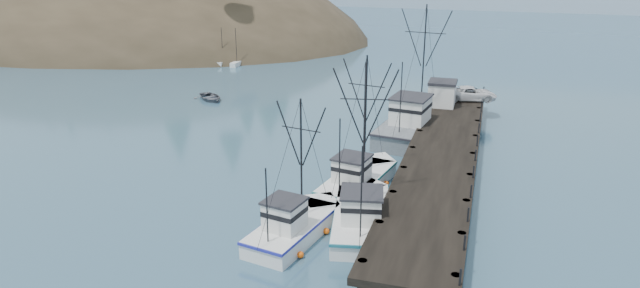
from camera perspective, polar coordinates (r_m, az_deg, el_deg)
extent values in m
plane|color=#2F5269|center=(40.89, -10.46, -8.63)|extent=(400.00, 400.00, 0.00)
cube|color=black|center=(50.95, 12.11, -0.85)|extent=(6.00, 44.00, 0.50)
cylinder|color=black|center=(33.65, 4.23, -12.97)|extent=(0.56, 0.56, 2.00)
cylinder|color=black|center=(37.89, 5.93, -9.06)|extent=(0.56, 0.56, 2.00)
cylinder|color=black|center=(37.43, 13.88, -9.95)|extent=(0.56, 0.56, 2.00)
cylinder|color=black|center=(42.29, 7.25, -5.95)|extent=(0.56, 0.56, 2.00)
cylinder|color=black|center=(41.89, 14.32, -6.69)|extent=(0.56, 0.56, 2.00)
cylinder|color=black|center=(46.82, 8.31, -3.42)|extent=(0.56, 0.56, 2.00)
cylinder|color=black|center=(46.46, 14.67, -4.07)|extent=(0.56, 0.56, 2.00)
cylinder|color=black|center=(51.44, 9.18, -1.35)|extent=(0.56, 0.56, 2.00)
cylinder|color=black|center=(51.10, 14.95, -1.92)|extent=(0.56, 0.56, 2.00)
cylinder|color=black|center=(56.12, 9.90, 0.38)|extent=(0.56, 0.56, 2.00)
cylinder|color=black|center=(55.81, 15.19, -0.13)|extent=(0.56, 0.56, 2.00)
cylinder|color=black|center=(60.85, 10.51, 1.85)|extent=(0.56, 0.56, 2.00)
cylinder|color=black|center=(60.57, 15.39, 1.38)|extent=(0.56, 0.56, 2.00)
cylinder|color=black|center=(65.62, 11.03, 3.10)|extent=(0.56, 0.56, 2.00)
cylinder|color=black|center=(65.36, 15.56, 2.67)|extent=(0.56, 0.56, 2.00)
cylinder|color=black|center=(70.42, 11.48, 4.18)|extent=(0.56, 0.56, 2.00)
cylinder|color=black|center=(70.18, 15.71, 3.79)|extent=(0.56, 0.56, 2.00)
ellipsoid|color=#382D1E|center=(142.50, -21.53, 7.92)|extent=(132.00, 78.00, 51.00)
ellipsoid|color=black|center=(148.03, -22.33, 9.79)|extent=(109.20, 62.40, 41.60)
cube|color=beige|center=(105.26, -15.36, 9.06)|extent=(4.00, 5.00, 2.80)
cube|color=beige|center=(111.79, -16.93, 9.49)|extent=(4.00, 5.00, 2.80)
cube|color=beige|center=(108.37, -11.86, 9.62)|extent=(4.00, 5.00, 2.80)
cube|color=#9EB2C6|center=(202.86, 15.09, 13.34)|extent=(360.00, 40.00, 26.00)
cube|color=white|center=(95.78, -8.30, 7.91)|extent=(1.00, 3.50, 0.90)
cylinder|color=black|center=(95.26, -8.38, 9.62)|extent=(0.08, 0.08, 6.00)
cube|color=white|center=(109.14, -15.42, 8.82)|extent=(1.00, 3.50, 0.90)
cylinder|color=black|center=(108.68, -15.56, 10.32)|extent=(0.08, 0.08, 6.00)
cube|color=white|center=(102.04, -10.03, 8.52)|extent=(1.00, 3.50, 0.90)
cylinder|color=black|center=(101.55, -10.13, 10.12)|extent=(0.08, 0.08, 6.00)
cube|color=white|center=(100.77, -7.51, 8.51)|extent=(1.00, 3.50, 0.90)
cylinder|color=black|center=(100.28, -7.58, 10.14)|extent=(0.08, 0.08, 6.00)
cube|color=white|center=(96.83, -9.66, 7.96)|extent=(1.00, 3.50, 0.90)
cylinder|color=black|center=(96.31, -9.76, 9.65)|extent=(0.08, 0.08, 6.00)
cube|color=white|center=(111.42, -11.40, 9.33)|extent=(1.00, 3.50, 0.90)
cylinder|color=black|center=(110.97, -11.50, 10.80)|extent=(0.08, 0.08, 6.00)
cube|color=white|center=(40.78, 4.17, -7.70)|extent=(5.61, 10.26, 1.60)
cube|color=white|center=(45.16, 4.34, -4.91)|extent=(3.72, 3.72, 1.60)
cube|color=#1C6272|center=(40.47, 4.20, -6.82)|extent=(5.74, 10.52, 0.18)
cube|color=silver|center=(38.89, 4.18, -6.24)|extent=(3.14, 3.20, 1.90)
cube|color=#26262B|center=(38.46, 4.22, -4.85)|extent=(3.41, 3.49, 0.16)
cylinder|color=black|center=(39.87, 4.44, 0.91)|extent=(0.14, 0.14, 10.28)
cylinder|color=black|center=(35.74, 4.16, -4.87)|extent=(0.10, 0.10, 6.17)
cube|color=white|center=(39.27, -2.71, -8.80)|extent=(4.72, 8.47, 1.60)
cube|color=white|center=(42.37, 0.06, -6.56)|extent=(3.16, 3.16, 1.60)
cube|color=#212498|center=(38.94, -2.73, -7.89)|extent=(4.82, 8.69, 0.18)
cube|color=silver|center=(37.69, -3.55, -7.10)|extent=(2.65, 2.65, 1.90)
cube|color=#26262B|center=(37.24, -3.58, -5.68)|extent=(2.88, 2.89, 0.16)
cylinder|color=black|center=(38.18, -1.89, -1.47)|extent=(0.14, 0.14, 8.30)
cylinder|color=black|center=(35.47, -5.34, -6.16)|extent=(0.10, 0.10, 4.98)
cube|color=white|center=(46.66, 3.74, -4.07)|extent=(5.02, 9.45, 1.60)
cube|color=white|center=(50.50, 5.79, -2.26)|extent=(3.40, 3.40, 1.60)
cube|color=#186261|center=(46.39, 3.76, -3.28)|extent=(5.13, 9.69, 0.18)
cube|color=silver|center=(45.01, 3.20, -2.54)|extent=(2.83, 2.93, 1.90)
cube|color=#26262B|center=(44.64, 3.22, -1.32)|extent=(3.08, 3.19, 0.16)
cylinder|color=black|center=(45.96, 4.58, 2.96)|extent=(0.14, 0.14, 9.58)
cylinder|color=black|center=(42.37, 1.97, -1.16)|extent=(0.10, 0.10, 5.75)
cube|color=slate|center=(60.60, 9.40, 1.59)|extent=(6.75, 14.31, 2.20)
cube|color=slate|center=(66.97, 11.06, 3.20)|extent=(4.72, 4.72, 2.20)
cube|color=black|center=(60.31, 9.45, 2.50)|extent=(6.90, 14.67, 0.18)
cube|color=silver|center=(58.29, 9.04, 3.36)|extent=(3.88, 4.33, 2.60)
cube|color=#26262B|center=(57.93, 9.11, 4.68)|extent=(4.21, 4.72, 0.16)
cylinder|color=black|center=(60.92, 10.32, 8.25)|extent=(0.14, 0.14, 11.41)
cylinder|color=black|center=(54.47, 8.08, 4.60)|extent=(0.10, 0.10, 6.84)
cube|color=silver|center=(64.70, 12.10, 4.86)|extent=(2.80, 3.00, 2.50)
cube|color=#26262B|center=(64.38, 12.19, 6.07)|extent=(3.00, 3.20, 0.30)
imported|color=silver|center=(67.81, 14.86, 4.91)|extent=(6.26, 3.95, 1.61)
imported|color=#53565D|center=(75.04, -10.90, 4.36)|extent=(5.94, 5.85, 1.01)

